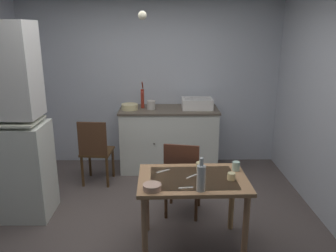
{
  "coord_description": "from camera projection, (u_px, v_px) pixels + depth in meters",
  "views": [
    {
      "loc": [
        0.21,
        -3.1,
        2.07
      ],
      "look_at": [
        0.24,
        0.23,
        1.1
      ],
      "focal_mm": 35.91,
      "sensor_mm": 36.0,
      "label": 1
    }
  ],
  "objects": [
    {
      "name": "ground_plane",
      "position": [
        145.0,
        232.0,
        3.55
      ],
      "size": [
        5.08,
        5.08,
        0.0
      ],
      "primitive_type": "plane",
      "color": "#564B49"
    },
    {
      "name": "wall_back",
      "position": [
        151.0,
        83.0,
        5.2
      ],
      "size": [
        4.02,
        0.1,
        2.53
      ],
      "primitive_type": "cube",
      "color": "silver",
      "rests_on": "ground"
    },
    {
      "name": "hutch_cabinet",
      "position": [
        6.0,
        131.0,
        3.63
      ],
      "size": [
        0.85,
        0.51,
        2.15
      ],
      "color": "silver",
      "rests_on": "ground"
    },
    {
      "name": "counter_cabinet",
      "position": [
        169.0,
        139.0,
        5.07
      ],
      "size": [
        1.45,
        0.64,
        0.94
      ],
      "color": "silver",
      "rests_on": "ground"
    },
    {
      "name": "sink_basin",
      "position": [
        197.0,
        103.0,
        4.92
      ],
      "size": [
        0.44,
        0.34,
        0.15
      ],
      "color": "white",
      "rests_on": "counter_cabinet"
    },
    {
      "name": "hand_pump",
      "position": [
        142.0,
        97.0,
        4.93
      ],
      "size": [
        0.05,
        0.27,
        0.39
      ],
      "color": "maroon",
      "rests_on": "counter_cabinet"
    },
    {
      "name": "mixing_bowl_counter",
      "position": [
        130.0,
        107.0,
        4.88
      ],
      "size": [
        0.24,
        0.24,
        0.08
      ],
      "primitive_type": "cylinder",
      "color": "beige",
      "rests_on": "counter_cabinet"
    },
    {
      "name": "stoneware_crock",
      "position": [
        151.0,
        105.0,
        4.88
      ],
      "size": [
        0.12,
        0.12,
        0.13
      ],
      "primitive_type": "cylinder",
      "color": "beige",
      "rests_on": "counter_cabinet"
    },
    {
      "name": "dining_table",
      "position": [
        193.0,
        188.0,
        3.17
      ],
      "size": [
        1.03,
        0.7,
        0.73
      ],
      "color": "#AB7D56",
      "rests_on": "ground"
    },
    {
      "name": "chair_far_side",
      "position": [
        183.0,
        176.0,
        3.76
      ],
      "size": [
        0.47,
        0.47,
        0.89
      ],
      "color": "#51311D",
      "rests_on": "ground"
    },
    {
      "name": "chair_by_counter",
      "position": [
        96.0,
        150.0,
        4.54
      ],
      "size": [
        0.43,
        0.43,
        0.92
      ],
      "color": "#4D321A",
      "rests_on": "ground"
    },
    {
      "name": "serving_bowl_wide",
      "position": [
        152.0,
        187.0,
        2.89
      ],
      "size": [
        0.16,
        0.16,
        0.05
      ],
      "primitive_type": "cylinder",
      "color": "tan",
      "rests_on": "dining_table"
    },
    {
      "name": "teacup_mint",
      "position": [
        236.0,
        166.0,
        3.29
      ],
      "size": [
        0.07,
        0.07,
        0.09
      ],
      "primitive_type": "cylinder",
      "color": "#ADD1C1",
      "rests_on": "dining_table"
    },
    {
      "name": "teacup_cream",
      "position": [
        231.0,
        176.0,
        3.09
      ],
      "size": [
        0.07,
        0.07,
        0.07
      ],
      "primitive_type": "cylinder",
      "color": "beige",
      "rests_on": "dining_table"
    },
    {
      "name": "mug_dark",
      "position": [
        200.0,
        166.0,
        3.32
      ],
      "size": [
        0.08,
        0.08,
        0.07
      ],
      "primitive_type": "cylinder",
      "color": "beige",
      "rests_on": "dining_table"
    },
    {
      "name": "glass_bottle",
      "position": [
        201.0,
        177.0,
        2.85
      ],
      "size": [
        0.08,
        0.08,
        0.3
      ],
      "color": "#B7BCC1",
      "rests_on": "dining_table"
    },
    {
      "name": "table_knife",
      "position": [
        195.0,
        175.0,
        3.19
      ],
      "size": [
        0.18,
        0.15,
        0.0
      ],
      "primitive_type": "cube",
      "rotation": [
        0.0,
        0.0,
        0.69
      ],
      "color": "silver",
      "rests_on": "dining_table"
    },
    {
      "name": "teaspoon_near_bowl",
      "position": [
        186.0,
        188.0,
        2.93
      ],
      "size": [
        0.13,
        0.04,
        0.0
      ],
      "primitive_type": "cube",
      "rotation": [
        0.0,
        0.0,
        0.15
      ],
      "color": "beige",
      "rests_on": "dining_table"
    },
    {
      "name": "teaspoon_by_cup",
      "position": [
        163.0,
        171.0,
        3.28
      ],
      "size": [
        0.13,
        0.09,
        0.0
      ],
      "primitive_type": "cube",
      "rotation": [
        0.0,
        0.0,
        0.57
      ],
      "color": "beige",
      "rests_on": "dining_table"
    },
    {
      "name": "pendant_bulb",
      "position": [
        142.0,
        15.0,
        3.05
      ],
      "size": [
        0.08,
        0.08,
        0.08
      ],
      "primitive_type": "sphere",
      "color": "#F9EFCC"
    }
  ]
}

